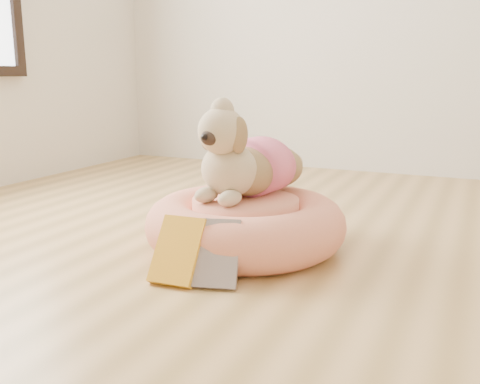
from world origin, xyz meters
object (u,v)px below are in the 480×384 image
at_px(dog, 245,146).
at_px(book_white, 216,253).
at_px(pet_bed, 245,224).
at_px(book_yellow, 178,251).

distance_m(dog, book_white, 0.50).
relative_size(dog, book_white, 2.35).
bearing_deg(dog, pet_bed, -54.12).
bearing_deg(book_yellow, pet_bed, 77.65).
xyz_separation_m(pet_bed, book_white, (0.06, -0.36, 0.01)).
bearing_deg(dog, book_yellow, -85.81).
xyz_separation_m(dog, book_yellow, (-0.04, -0.44, -0.29)).
height_order(pet_bed, book_yellow, book_yellow).
xyz_separation_m(pet_bed, book_yellow, (-0.06, -0.39, 0.01)).
distance_m(book_yellow, book_white, 0.13).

